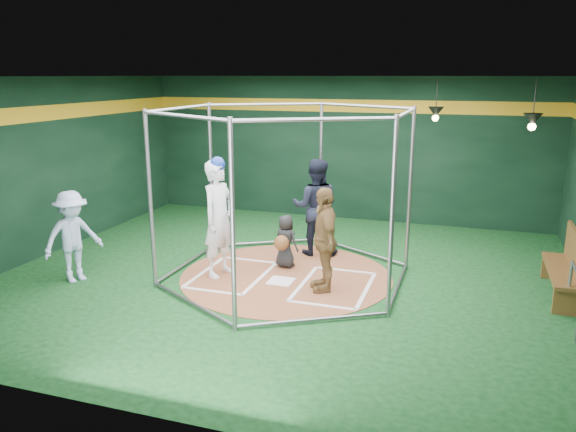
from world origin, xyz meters
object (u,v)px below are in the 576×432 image
(visitor_leopard, at_px, (324,239))
(umpire, at_px, (315,207))
(dugout_bench, at_px, (568,264))
(batter_figure, at_px, (219,218))

(visitor_leopard, height_order, umpire, umpire)
(visitor_leopard, height_order, dugout_bench, visitor_leopard)
(dugout_bench, bearing_deg, batter_figure, -171.45)
(batter_figure, relative_size, dugout_bench, 1.17)
(batter_figure, height_order, dugout_bench, batter_figure)
(batter_figure, distance_m, visitor_leopard, 1.96)
(batter_figure, distance_m, dugout_bench, 5.87)
(batter_figure, distance_m, umpire, 2.16)
(visitor_leopard, bearing_deg, dugout_bench, 78.10)
(visitor_leopard, xyz_separation_m, umpire, (-0.66, 1.84, 0.09))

